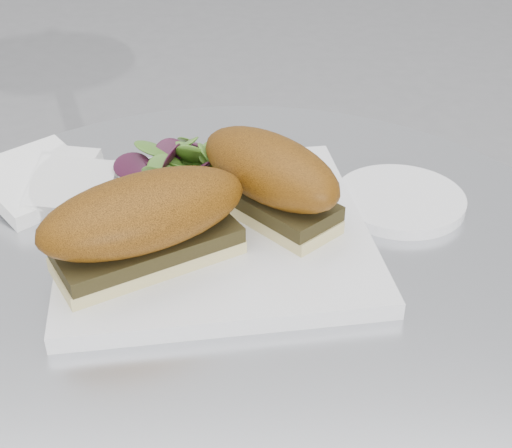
% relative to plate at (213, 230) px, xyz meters
% --- Properties ---
extents(table, '(0.70, 0.70, 0.73)m').
position_rel_plate_xyz_m(table, '(0.02, -0.04, -0.25)').
color(table, silver).
rests_on(table, ground).
extents(plate, '(0.31, 0.31, 0.02)m').
position_rel_plate_xyz_m(plate, '(0.00, 0.00, 0.00)').
color(plate, white).
rests_on(plate, table).
extents(sandwich_left, '(0.20, 0.16, 0.08)m').
position_rel_plate_xyz_m(sandwich_left, '(-0.05, -0.06, 0.05)').
color(sandwich_left, '#CEBF80').
rests_on(sandwich_left, plate).
extents(sandwich_right, '(0.16, 0.17, 0.08)m').
position_rel_plate_xyz_m(sandwich_right, '(0.05, 0.01, 0.05)').
color(sandwich_right, '#CEBF80').
rests_on(sandwich_right, plate).
extents(salad, '(0.10, 0.10, 0.05)m').
position_rel_plate_xyz_m(salad, '(-0.04, 0.08, 0.03)').
color(salad, '#477B28').
rests_on(salad, plate).
extents(napkin, '(0.18, 0.18, 0.02)m').
position_rel_plate_xyz_m(napkin, '(-0.16, 0.07, 0.00)').
color(napkin, white).
rests_on(napkin, table).
extents(saucer, '(0.13, 0.13, 0.01)m').
position_rel_plate_xyz_m(saucer, '(0.19, 0.05, -0.00)').
color(saucer, white).
rests_on(saucer, table).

